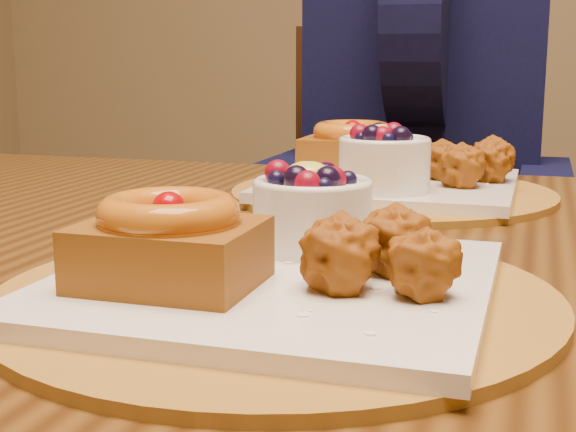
% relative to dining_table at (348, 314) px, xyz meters
% --- Properties ---
extents(dining_table, '(1.60, 0.90, 0.76)m').
position_rel_dining_table_xyz_m(dining_table, '(0.00, 0.00, 0.00)').
color(dining_table, '#351D09').
rests_on(dining_table, ground).
extents(place_setting_near, '(0.38, 0.38, 0.09)m').
position_rel_dining_table_xyz_m(place_setting_near, '(-0.00, -0.22, 0.10)').
color(place_setting_near, brown).
rests_on(place_setting_near, dining_table).
extents(place_setting_far, '(0.38, 0.38, 0.09)m').
position_rel_dining_table_xyz_m(place_setting_far, '(-0.00, 0.21, 0.11)').
color(place_setting_far, brown).
rests_on(place_setting_far, dining_table).
extents(chair_far, '(0.60, 0.60, 0.98)m').
position_rel_dining_table_xyz_m(chair_far, '(-0.05, 0.81, -0.14)').
color(chair_far, black).
rests_on(chair_far, ground).
extents(diner, '(0.48, 0.47, 0.78)m').
position_rel_dining_table_xyz_m(diner, '(-0.03, 0.68, 0.16)').
color(diner, black).
rests_on(diner, ground).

